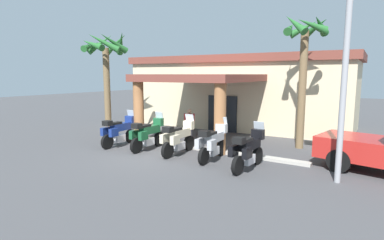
% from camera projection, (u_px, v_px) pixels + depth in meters
% --- Properties ---
extents(ground_plane, '(80.00, 80.00, 0.00)m').
position_uv_depth(ground_plane, '(153.00, 154.00, 13.00)').
color(ground_plane, '#424244').
extents(motel_building, '(14.18, 10.99, 4.45)m').
position_uv_depth(motel_building, '(239.00, 91.00, 20.04)').
color(motel_building, beige).
rests_on(motel_building, ground_plane).
extents(motorcycle_blue, '(0.72, 2.21, 1.61)m').
position_uv_depth(motorcycle_blue, '(119.00, 131.00, 14.48)').
color(motorcycle_blue, black).
rests_on(motorcycle_blue, ground_plane).
extents(motorcycle_green, '(0.71, 2.21, 1.61)m').
position_uv_depth(motorcycle_green, '(148.00, 134.00, 13.73)').
color(motorcycle_green, black).
rests_on(motorcycle_green, ground_plane).
extents(motorcycle_cream, '(0.70, 2.21, 1.61)m').
position_uv_depth(motorcycle_cream, '(178.00, 138.00, 12.91)').
color(motorcycle_cream, black).
rests_on(motorcycle_cream, ground_plane).
extents(motorcycle_silver, '(0.72, 2.21, 1.61)m').
position_uv_depth(motorcycle_silver, '(213.00, 143.00, 12.05)').
color(motorcycle_silver, black).
rests_on(motorcycle_silver, ground_plane).
extents(motorcycle_black, '(0.73, 2.21, 1.61)m').
position_uv_depth(motorcycle_black, '(248.00, 150.00, 10.84)').
color(motorcycle_black, black).
rests_on(motorcycle_black, ground_plane).
extents(pedestrian, '(0.45, 0.34, 1.65)m').
position_uv_depth(pedestrian, '(189.00, 123.00, 15.38)').
color(pedestrian, black).
rests_on(pedestrian, ground_plane).
extents(palm_tree_roadside, '(2.54, 2.59, 5.68)m').
position_uv_depth(palm_tree_roadside, '(106.00, 57.00, 16.93)').
color(palm_tree_roadside, brown).
rests_on(palm_tree_roadside, ground_plane).
extents(palm_tree_near_portico, '(1.93, 2.07, 5.95)m').
position_uv_depth(palm_tree_near_portico, '(305.00, 51.00, 13.51)').
color(palm_tree_near_portico, brown).
rests_on(palm_tree_near_portico, ground_plane).
extents(roadside_sign, '(1.40, 0.18, 6.78)m').
position_uv_depth(roadside_sign, '(348.00, 32.00, 9.00)').
color(roadside_sign, '#99999E').
rests_on(roadside_sign, ground_plane).
extents(curb_strip, '(10.13, 0.36, 0.12)m').
position_uv_depth(curb_strip, '(194.00, 147.00, 14.00)').
color(curb_strip, '#ADA89E').
rests_on(curb_strip, ground_plane).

